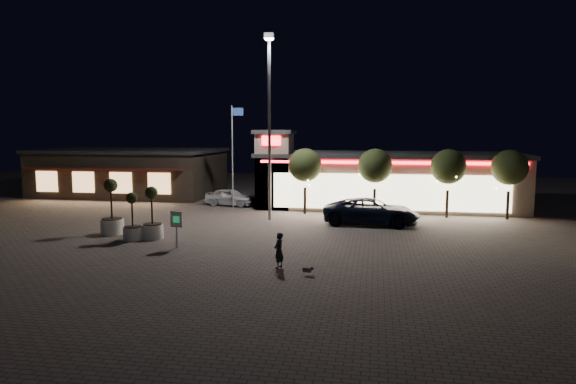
% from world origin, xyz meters
% --- Properties ---
extents(ground, '(90.00, 90.00, 0.00)m').
position_xyz_m(ground, '(0.00, 0.00, 0.00)').
color(ground, '#60564E').
rests_on(ground, ground).
extents(retail_building, '(20.40, 8.40, 6.10)m').
position_xyz_m(retail_building, '(9.51, 15.82, 2.21)').
color(retail_building, gray).
rests_on(retail_building, ground).
extents(restaurant_building, '(16.40, 11.00, 4.30)m').
position_xyz_m(restaurant_building, '(-14.00, 19.97, 2.16)').
color(restaurant_building, '#382D23').
rests_on(restaurant_building, ground).
extents(floodlight_pole, '(0.60, 0.40, 12.38)m').
position_xyz_m(floodlight_pole, '(2.00, 8.00, 7.02)').
color(floodlight_pole, gray).
rests_on(floodlight_pole, ground).
extents(flagpole, '(0.95, 0.10, 8.00)m').
position_xyz_m(flagpole, '(-1.90, 13.00, 4.74)').
color(flagpole, white).
rests_on(flagpole, ground).
extents(string_tree_a, '(2.42, 2.42, 4.79)m').
position_xyz_m(string_tree_a, '(4.00, 11.00, 3.56)').
color(string_tree_a, '#332319').
rests_on(string_tree_a, ground).
extents(string_tree_b, '(2.42, 2.42, 4.79)m').
position_xyz_m(string_tree_b, '(9.00, 11.00, 3.56)').
color(string_tree_b, '#332319').
rests_on(string_tree_b, ground).
extents(string_tree_c, '(2.42, 2.42, 4.79)m').
position_xyz_m(string_tree_c, '(14.00, 11.00, 3.56)').
color(string_tree_c, '#332319').
rests_on(string_tree_c, ground).
extents(string_tree_d, '(2.42, 2.42, 4.79)m').
position_xyz_m(string_tree_d, '(18.00, 11.00, 3.56)').
color(string_tree_d, '#332319').
rests_on(string_tree_d, ground).
extents(pickup_truck, '(6.28, 3.16, 1.71)m').
position_xyz_m(pickup_truck, '(8.83, 7.44, 0.85)').
color(pickup_truck, black).
rests_on(pickup_truck, ground).
extents(white_sedan, '(4.36, 2.47, 1.40)m').
position_xyz_m(white_sedan, '(-2.52, 14.00, 0.70)').
color(white_sedan, white).
rests_on(white_sedan, ground).
extents(pedestrian, '(0.55, 0.67, 1.58)m').
position_xyz_m(pedestrian, '(4.90, -3.96, 0.79)').
color(pedestrian, black).
rests_on(pedestrian, ground).
extents(dog, '(0.48, 0.22, 0.25)m').
position_xyz_m(dog, '(6.35, -4.88, 0.25)').
color(dog, '#59514C').
rests_on(dog, ground).
extents(planter_left, '(1.33, 1.33, 3.27)m').
position_xyz_m(planter_left, '(-6.14, 1.72, 1.01)').
color(planter_left, silver).
rests_on(planter_left, ground).
extents(planter_mid, '(1.09, 1.09, 2.68)m').
position_xyz_m(planter_mid, '(-4.20, 0.43, 0.83)').
color(planter_mid, silver).
rests_on(planter_mid, ground).
extents(planter_right, '(1.20, 1.20, 2.96)m').
position_xyz_m(planter_right, '(-3.28, 0.95, 0.91)').
color(planter_right, silver).
rests_on(planter_right, ground).
extents(valet_sign, '(0.64, 0.09, 1.93)m').
position_xyz_m(valet_sign, '(-1.01, -1.09, 1.35)').
color(valet_sign, gray).
rests_on(valet_sign, ground).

